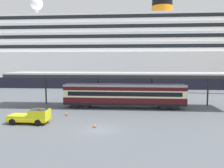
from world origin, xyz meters
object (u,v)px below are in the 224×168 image
at_px(cruise_ship, 138,54).
at_px(service_truck, 33,116).
at_px(traffic_cone_mid, 67,113).
at_px(train_carriage, 124,95).
at_px(traffic_cone_near, 95,125).

height_order(cruise_ship, service_truck, cruise_ship).
bearing_deg(traffic_cone_mid, cruise_ship, 75.50).
height_order(train_carriage, traffic_cone_near, train_carriage).
bearing_deg(service_truck, cruise_ship, 73.51).
distance_m(cruise_ship, train_carriage, 41.86).
xyz_separation_m(cruise_ship, service_truck, (-15.26, -51.55, -9.67)).
bearing_deg(train_carriage, cruise_ship, 84.62).
bearing_deg(train_carriage, traffic_cone_mid, -143.42).
bearing_deg(traffic_cone_mid, traffic_cone_near, -47.94).
distance_m(train_carriage, traffic_cone_mid, 10.53).
relative_size(train_carriage, service_truck, 3.90).
xyz_separation_m(cruise_ship, traffic_cone_near, (-7.10, -52.63, -10.37)).
xyz_separation_m(train_carriage, service_truck, (-11.42, -10.71, -1.31)).
xyz_separation_m(service_truck, traffic_cone_mid, (3.10, 4.54, -0.61)).
distance_m(train_carriage, service_truck, 15.71).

